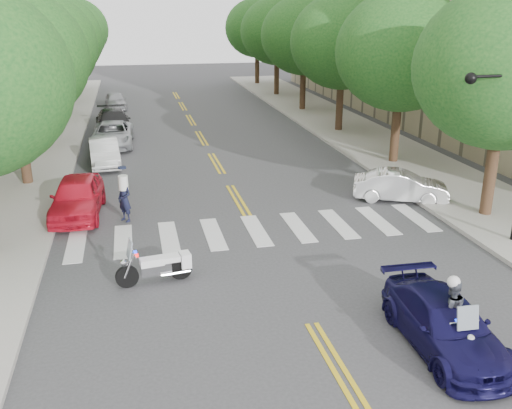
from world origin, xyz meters
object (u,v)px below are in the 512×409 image
object	(u,v)px
convertible	(400,186)
officer_standing	(125,199)
sedan_blue	(444,324)
motorcycle_police	(448,315)
motorcycle_parked	(161,266)

from	to	relation	value
convertible	officer_standing	bearing A→B (deg)	113.06
convertible	sedan_blue	world-z (taller)	convertible
motorcycle_police	officer_standing	bearing A→B (deg)	-52.34
motorcycle_police	sedan_blue	size ratio (longest dim) A/B	0.53
sedan_blue	convertible	bearing A→B (deg)	70.54
motorcycle_parked	officer_standing	world-z (taller)	officer_standing
motorcycle_police	officer_standing	size ratio (longest dim) A/B	1.34
motorcycle_police	sedan_blue	bearing A→B (deg)	20.15
sedan_blue	motorcycle_parked	bearing A→B (deg)	143.44
officer_standing	convertible	distance (m)	11.04
motorcycle_police	motorcycle_parked	size ratio (longest dim) A/B	1.03
motorcycle_parked	convertible	distance (m)	11.37
motorcycle_police	motorcycle_parked	world-z (taller)	motorcycle_police
motorcycle_police	convertible	distance (m)	10.77
motorcycle_police	sedan_blue	world-z (taller)	motorcycle_police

